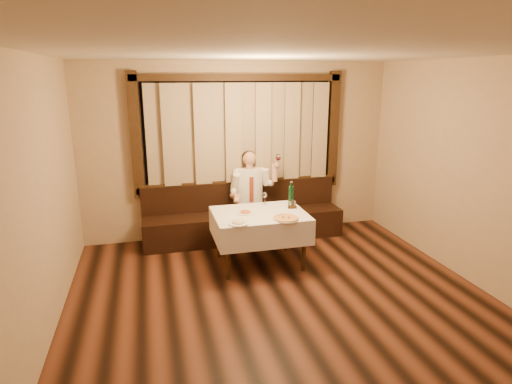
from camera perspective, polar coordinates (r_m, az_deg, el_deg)
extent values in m
cube|color=black|center=(4.74, 6.00, -17.87)|extent=(5.00, 6.00, 0.01)
cube|color=silver|center=(3.98, 7.17, 18.30)|extent=(5.00, 6.00, 0.01)
cube|color=tan|center=(6.96, -2.26, 5.50)|extent=(5.00, 0.01, 2.80)
cube|color=tan|center=(4.03, -28.97, -3.76)|extent=(0.01, 6.00, 2.80)
cube|color=black|center=(6.90, -2.25, 7.93)|extent=(3.00, 0.02, 1.60)
cube|color=orange|center=(6.82, -7.99, 5.16)|extent=(0.50, 0.01, 0.40)
cube|color=black|center=(7.02, -2.11, 0.99)|extent=(3.30, 0.12, 0.10)
cube|color=black|center=(6.80, -2.25, 15.01)|extent=(3.30, 0.12, 0.10)
cube|color=black|center=(6.71, -15.77, 7.16)|extent=(0.16, 0.12, 1.90)
cube|color=black|center=(7.36, 10.21, 8.17)|extent=(0.16, 0.12, 1.90)
cube|color=#9B8863|center=(6.80, -2.07, 7.83)|extent=(2.90, 0.08, 1.55)
cube|color=black|center=(6.96, -1.60, -4.51)|extent=(3.20, 0.60, 0.45)
cube|color=black|center=(7.04, -2.06, -0.43)|extent=(3.20, 0.12, 0.45)
cube|color=black|center=(6.98, -2.08, 1.51)|extent=(3.20, 0.14, 0.04)
cylinder|color=black|center=(5.58, -3.76, -8.26)|extent=(0.06, 0.06, 0.71)
cylinder|color=black|center=(5.85, 6.39, -7.21)|extent=(0.06, 0.06, 0.71)
cylinder|color=black|center=(6.26, -5.03, -5.62)|extent=(0.06, 0.06, 0.71)
cylinder|color=black|center=(6.49, 4.09, -4.81)|extent=(0.06, 0.06, 0.71)
cube|color=black|center=(5.89, 0.48, -3.03)|extent=(1.20, 0.90, 0.04)
cube|color=white|center=(5.89, 0.48, -2.82)|extent=(1.26, 0.96, 0.01)
cube|color=white|center=(5.51, 1.77, -6.05)|extent=(1.26, 0.01, 0.35)
cube|color=white|center=(6.38, -0.63, -3.01)|extent=(1.26, 0.01, 0.35)
cube|color=white|center=(5.82, -5.54, -4.92)|extent=(0.01, 0.96, 0.35)
cube|color=white|center=(6.13, 6.20, -3.90)|extent=(0.01, 0.96, 0.35)
cylinder|color=white|center=(5.63, 4.00, -3.62)|extent=(0.35, 0.35, 0.01)
cylinder|color=#CE5A1E|center=(5.63, 4.00, -3.52)|extent=(0.32, 0.32, 0.01)
torus|color=tan|center=(5.62, 4.00, -3.48)|extent=(0.33, 0.33, 0.02)
sphere|color=black|center=(5.63, 3.64, -3.38)|extent=(0.02, 0.02, 0.02)
sphere|color=black|center=(5.63, 4.43, -3.42)|extent=(0.02, 0.02, 0.02)
cylinder|color=white|center=(5.86, -1.43, -2.79)|extent=(0.24, 0.24, 0.01)
ellipsoid|color=#B4501C|center=(5.85, -1.43, -2.41)|extent=(0.15, 0.15, 0.07)
cylinder|color=white|center=(5.46, -2.36, -4.19)|extent=(0.28, 0.28, 0.02)
ellipsoid|color=beige|center=(5.44, -2.36, -3.73)|extent=(0.17, 0.17, 0.08)
cylinder|color=#115029|center=(6.20, 4.69, -0.51)|extent=(0.08, 0.08, 0.29)
cylinder|color=#115029|center=(6.16, 4.72, 0.98)|extent=(0.03, 0.03, 0.07)
cylinder|color=silver|center=(6.15, 4.73, 1.33)|extent=(0.04, 0.04, 0.01)
cylinder|color=white|center=(6.27, 1.17, -1.61)|extent=(0.06, 0.06, 0.01)
cylinder|color=white|center=(6.26, 1.17, -1.18)|extent=(0.01, 0.01, 0.09)
ellipsoid|color=white|center=(6.24, 1.17, -0.42)|extent=(0.07, 0.07, 0.08)
cube|color=black|center=(6.10, 4.85, -2.00)|extent=(0.12, 0.07, 0.04)
cube|color=black|center=(6.08, 4.87, -1.44)|extent=(0.02, 0.06, 0.09)
cylinder|color=white|center=(6.08, 4.55, -1.62)|extent=(0.03, 0.03, 0.07)
cylinder|color=silver|center=(6.07, 4.56, -1.28)|extent=(0.03, 0.03, 0.01)
cylinder|color=white|center=(6.10, 5.17, -1.59)|extent=(0.03, 0.03, 0.07)
cylinder|color=silver|center=(6.08, 5.18, -1.25)|extent=(0.03, 0.03, 0.01)
cube|color=black|center=(6.77, -0.56, -2.35)|extent=(0.40, 0.45, 0.16)
cube|color=black|center=(6.64, -1.03, -5.50)|extent=(0.11, 0.12, 0.45)
cube|color=black|center=(6.69, 0.83, -5.33)|extent=(0.11, 0.12, 0.45)
ellipsoid|color=white|center=(6.81, -0.88, 0.86)|extent=(0.42, 0.26, 0.55)
cube|color=maroon|center=(6.69, -0.60, 0.33)|extent=(0.07, 0.01, 0.40)
cylinder|color=tan|center=(6.74, -0.89, 3.44)|extent=(0.10, 0.10, 0.08)
sphere|color=tan|center=(6.72, -0.89, 4.54)|extent=(0.21, 0.21, 0.21)
ellipsoid|color=black|center=(6.74, -0.95, 4.84)|extent=(0.22, 0.22, 0.16)
sphere|color=white|center=(6.72, -2.56, 2.59)|extent=(0.13, 0.13, 0.13)
sphere|color=white|center=(6.81, 0.77, 2.78)|extent=(0.13, 0.13, 0.13)
sphere|color=tan|center=(6.39, -2.65, -1.17)|extent=(0.08, 0.08, 0.08)
sphere|color=tan|center=(6.68, 2.84, 3.66)|extent=(0.10, 0.10, 0.10)
cylinder|color=white|center=(6.64, 2.92, 3.95)|extent=(0.01, 0.01, 0.11)
ellipsoid|color=white|center=(6.62, 2.93, 4.68)|extent=(0.08, 0.08, 0.11)
ellipsoid|color=#4C070F|center=(6.63, 2.93, 4.51)|extent=(0.07, 0.07, 0.06)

